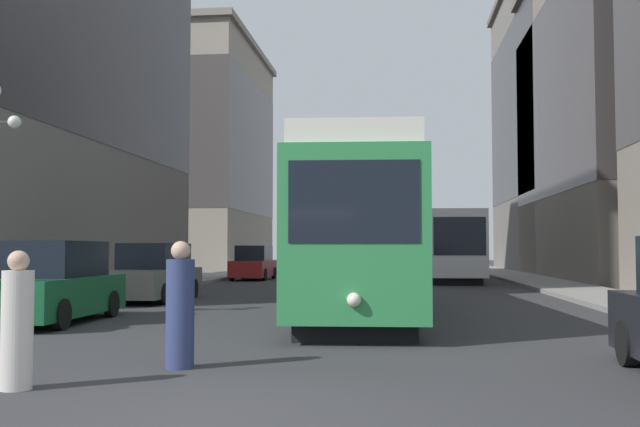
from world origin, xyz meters
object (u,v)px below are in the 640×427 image
(transit_bus, at_px, (447,243))
(pedestrian_crossing_near, at_px, (17,324))
(streetcar, at_px, (359,231))
(parked_car_left_near, at_px, (154,274))
(pedestrian_crossing_far, at_px, (180,309))
(parked_car_left_far, at_px, (254,264))
(parked_car_left_mid, at_px, (52,285))

(transit_bus, xyz_separation_m, pedestrian_crossing_near, (-6.98, -29.97, -1.19))
(streetcar, height_order, parked_car_left_near, streetcar)
(parked_car_left_near, distance_m, pedestrian_crossing_far, 13.17)
(parked_car_left_near, distance_m, parked_car_left_far, 15.83)
(streetcar, distance_m, pedestrian_crossing_near, 11.05)
(streetcar, bearing_deg, transit_bus, 77.35)
(parked_car_left_far, distance_m, pedestrian_crossing_near, 29.98)
(parked_car_left_far, bearing_deg, parked_car_left_mid, -89.32)
(transit_bus, bearing_deg, streetcar, -102.05)
(streetcar, bearing_deg, pedestrian_crossing_far, -105.27)
(pedestrian_crossing_near, distance_m, pedestrian_crossing_far, 2.21)
(pedestrian_crossing_near, bearing_deg, parked_car_left_far, 150.09)
(parked_car_left_near, bearing_deg, parked_car_left_far, 91.45)
(transit_bus, relative_size, pedestrian_crossing_far, 6.66)
(parked_car_left_near, height_order, pedestrian_crossing_far, parked_car_left_near)
(parked_car_left_far, bearing_deg, pedestrian_crossing_far, -79.86)
(transit_bus, relative_size, parked_car_left_far, 2.71)
(pedestrian_crossing_near, bearing_deg, pedestrian_crossing_far, 102.86)
(streetcar, height_order, transit_bus, streetcar)
(parked_car_left_near, relative_size, pedestrian_crossing_near, 2.83)
(transit_bus, height_order, parked_car_left_far, transit_bus)
(parked_car_left_mid, height_order, pedestrian_crossing_near, parked_car_left_mid)
(parked_car_left_mid, bearing_deg, transit_bus, 63.77)
(transit_bus, relative_size, pedestrian_crossing_near, 7.18)
(pedestrian_crossing_near, height_order, pedestrian_crossing_far, pedestrian_crossing_far)
(pedestrian_crossing_near, bearing_deg, parked_car_left_near, 156.93)
(transit_bus, relative_size, parked_car_left_near, 2.54)
(streetcar, bearing_deg, parked_car_left_mid, -157.39)
(streetcar, height_order, pedestrian_crossing_far, streetcar)
(parked_car_left_far, height_order, pedestrian_crossing_near, parked_car_left_far)
(parked_car_left_near, relative_size, parked_car_left_far, 1.06)
(transit_bus, distance_m, parked_car_left_near, 19.01)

